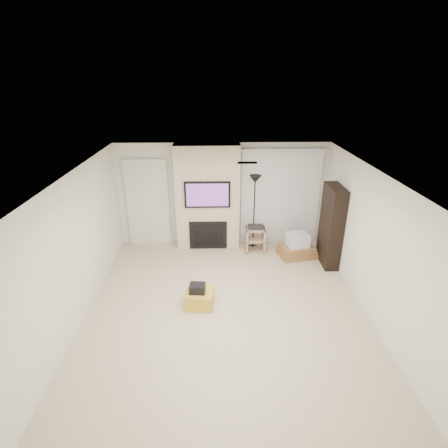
{
  "coord_description": "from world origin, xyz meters",
  "views": [
    {
      "loc": [
        -0.17,
        -5.26,
        3.96
      ],
      "look_at": [
        0.0,
        1.2,
        1.15
      ],
      "focal_mm": 28.0,
      "sensor_mm": 36.0,
      "label": 1
    }
  ],
  "objects_px": {
    "box_stack": "(297,247)",
    "bookshelf": "(331,226)",
    "av_stand": "(255,238)",
    "ottoman": "(200,298)",
    "floor_lamp": "(255,192)"
  },
  "relations": [
    {
      "from": "ottoman",
      "to": "bookshelf",
      "type": "xyz_separation_m",
      "value": [
        2.82,
        1.49,
        0.75
      ]
    },
    {
      "from": "box_stack",
      "to": "bookshelf",
      "type": "relative_size",
      "value": 0.52
    },
    {
      "from": "floor_lamp",
      "to": "box_stack",
      "type": "bearing_deg",
      "value": -21.55
    },
    {
      "from": "bookshelf",
      "to": "floor_lamp",
      "type": "bearing_deg",
      "value": 154.97
    },
    {
      "from": "av_stand",
      "to": "box_stack",
      "type": "bearing_deg",
      "value": -15.08
    },
    {
      "from": "floor_lamp",
      "to": "bookshelf",
      "type": "xyz_separation_m",
      "value": [
        1.6,
        -0.75,
        -0.55
      ]
    },
    {
      "from": "av_stand",
      "to": "bookshelf",
      "type": "relative_size",
      "value": 0.37
    },
    {
      "from": "ottoman",
      "to": "box_stack",
      "type": "distance_m",
      "value": 2.88
    },
    {
      "from": "ottoman",
      "to": "floor_lamp",
      "type": "bearing_deg",
      "value": 61.52
    },
    {
      "from": "ottoman",
      "to": "av_stand",
      "type": "xyz_separation_m",
      "value": [
        1.25,
        2.1,
        0.2
      ]
    },
    {
      "from": "ottoman",
      "to": "box_stack",
      "type": "height_order",
      "value": "box_stack"
    },
    {
      "from": "box_stack",
      "to": "bookshelf",
      "type": "height_order",
      "value": "bookshelf"
    },
    {
      "from": "ottoman",
      "to": "floor_lamp",
      "type": "relative_size",
      "value": 0.27
    },
    {
      "from": "av_stand",
      "to": "bookshelf",
      "type": "distance_m",
      "value": 1.77
    },
    {
      "from": "ottoman",
      "to": "bookshelf",
      "type": "relative_size",
      "value": 0.28
    }
  ]
}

